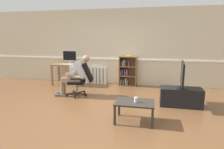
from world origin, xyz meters
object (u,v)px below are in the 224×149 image
Objects in this scene: office_chair at (82,78)px; bookshelf at (127,71)px; keyboard at (67,64)px; drinking_glass at (136,100)px; radiator at (97,75)px; person_seated at (76,74)px; computer_mouse at (73,64)px; tv_screen at (182,75)px; tv_stand at (181,97)px; coffee_table at (135,104)px; computer_desk at (68,67)px; imac_monitor at (70,56)px.

bookshelf is at bearing 131.72° from office_chair.
drinking_glass is at bearing -43.26° from keyboard.
radiator is 0.64× the size of person_seated.
bookshelf is (1.86, 0.41, -0.26)m from computer_mouse.
radiator reaches higher than drinking_glass.
tv_stand is at bearing 90.00° from tv_screen.
person_seated is (0.55, -1.09, -0.12)m from computer_mouse.
drinking_glass is at bearing -52.00° from coffee_table.
person_seated is at bearing 174.81° from tv_stand.
computer_desk is at bearing 135.65° from coffee_table.
computer_desk reaches higher than tv_stand.
keyboard reaches higher than tv_stand.
office_chair is 2.24m from coffee_table.
bookshelf reaches higher than coffee_table.
imac_monitor is at bearing 72.32° from tv_screen.
computer_desk is at bearing -157.93° from radiator.
computer_mouse is at bearing -156.42° from office_chair.
coffee_table is at bearing 39.01° from office_chair.
imac_monitor is 3.84m from coffee_table.
imac_monitor reaches higher than person_seated.
computer_mouse is (0.23, 0.02, 0.01)m from keyboard.
tv_screen reaches higher than bookshelf.
computer_mouse is at bearing -42.18° from imac_monitor.
computer_mouse is at bearing -163.92° from person_seated.
office_chair is 9.17× the size of drinking_glass.
bookshelf is at bearing 132.39° from tv_stand.
bookshelf reaches higher than radiator.
person_seated reaches higher than radiator.
tv_stand is 9.48× the size of drinking_glass.
office_chair is at bearing 89.01° from tv_screen.
office_chair is 1.01× the size of tv_screen.
tv_screen is 1.60m from drinking_glass.
person_seated is 2.96m from tv_stand.
bookshelf is 3.01m from drinking_glass.
computer_desk is at bearing -122.02° from imac_monitor.
keyboard is at bearing -154.61° from person_seated.
keyboard is at bearing -150.21° from radiator.
person_seated reaches higher than keyboard.
bookshelf reaches higher than office_chair.
office_chair is (0.72, -1.06, -0.25)m from computer_mouse.
imac_monitor is 0.45× the size of person_seated.
coffee_table is (2.65, -2.49, -0.39)m from keyboard.
computer_desk reaches higher than radiator.
bookshelf is 1.86m from office_chair.
computer_desk is 1.03× the size of bookshelf.
keyboard reaches higher than drinking_glass.
tv_screen is at bearing -47.58° from bookshelf.
imac_monitor is 0.54× the size of tv_stand.
bookshelf is 10.16× the size of drinking_glass.
tv_screen is (3.70, -1.34, 0.04)m from keyboard.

